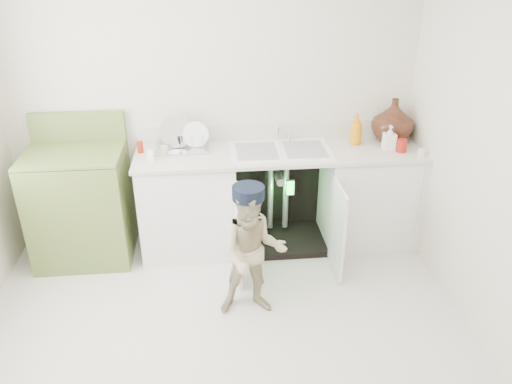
# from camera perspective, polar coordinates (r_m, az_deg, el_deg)

# --- Properties ---
(ground) EXTENTS (3.50, 3.50, 0.00)m
(ground) POSITION_cam_1_polar(r_m,az_deg,el_deg) (3.63, -3.59, -16.26)
(ground) COLOR silver
(ground) RESTS_ON ground
(room_shell) EXTENTS (6.00, 5.50, 1.26)m
(room_shell) POSITION_cam_1_polar(r_m,az_deg,el_deg) (2.93, -4.28, 1.94)
(room_shell) COLOR beige
(room_shell) RESTS_ON ground
(counter_run) EXTENTS (2.44, 1.02, 1.28)m
(counter_run) POSITION_cam_1_polar(r_m,az_deg,el_deg) (4.40, 3.32, -0.20)
(counter_run) COLOR silver
(counter_run) RESTS_ON ground
(avocado_stove) EXTENTS (0.78, 0.65, 1.21)m
(avocado_stove) POSITION_cam_1_polar(r_m,az_deg,el_deg) (4.46, -19.31, -1.24)
(avocado_stove) COLOR olive
(avocado_stove) RESTS_ON ground
(repair_worker) EXTENTS (0.64, 0.78, 1.02)m
(repair_worker) POSITION_cam_1_polar(r_m,az_deg,el_deg) (3.55, -0.38, -6.86)
(repair_worker) COLOR #C0AB8A
(repair_worker) RESTS_ON ground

